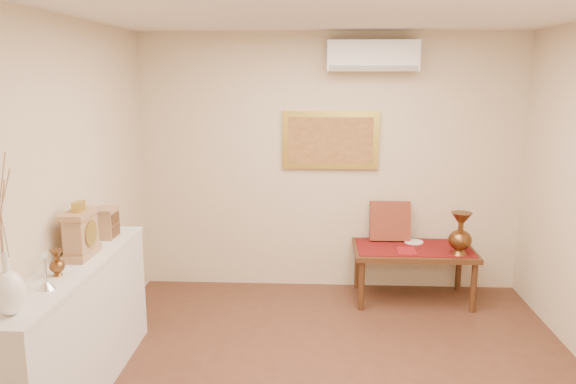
# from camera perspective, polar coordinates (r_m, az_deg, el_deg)

# --- Properties ---
(ceiling) EXTENTS (4.50, 4.50, 0.00)m
(ceiling) POSITION_cam_1_polar(r_m,az_deg,el_deg) (3.64, 5.48, 18.53)
(ceiling) COLOR silver
(ceiling) RESTS_ON ground
(wall_back) EXTENTS (4.00, 0.02, 2.70)m
(wall_back) POSITION_cam_1_polar(r_m,az_deg,el_deg) (5.94, 4.28, 2.90)
(wall_back) COLOR beige
(wall_back) RESTS_ON ground
(wall_left) EXTENTS (0.02, 4.50, 2.70)m
(wall_left) POSITION_cam_1_polar(r_m,az_deg,el_deg) (4.16, -23.64, -1.98)
(wall_left) COLOR beige
(wall_left) RESTS_ON ground
(white_vase) EXTENTS (0.17, 0.17, 0.92)m
(white_vase) POSITION_cam_1_polar(r_m,az_deg,el_deg) (3.36, -27.00, -3.88)
(white_vase) COLOR white
(white_vase) RESTS_ON display_ledge
(candlestick) EXTENTS (0.11, 0.11, 0.23)m
(candlestick) POSITION_cam_1_polar(r_m,az_deg,el_deg) (3.77, -23.46, -7.37)
(candlestick) COLOR silver
(candlestick) RESTS_ON display_ledge
(brass_urn_small) EXTENTS (0.10, 0.10, 0.23)m
(brass_urn_small) POSITION_cam_1_polar(r_m,az_deg,el_deg) (3.98, -22.46, -6.32)
(brass_urn_small) COLOR brown
(brass_urn_small) RESTS_ON display_ledge
(table_cloth) EXTENTS (1.14, 0.59, 0.01)m
(table_cloth) POSITION_cam_1_polar(r_m,az_deg,el_deg) (5.84, 12.65, -5.54)
(table_cloth) COLOR maroon
(table_cloth) RESTS_ON low_table
(brass_urn_tall) EXTENTS (0.22, 0.22, 0.51)m
(brass_urn_tall) POSITION_cam_1_polar(r_m,az_deg,el_deg) (5.66, 17.14, -3.63)
(brass_urn_tall) COLOR brown
(brass_urn_tall) RESTS_ON table_cloth
(plate) EXTENTS (0.19, 0.19, 0.01)m
(plate) POSITION_cam_1_polar(r_m,az_deg,el_deg) (6.00, 12.66, -4.97)
(plate) COLOR white
(plate) RESTS_ON table_cloth
(menu) EXTENTS (0.19, 0.26, 0.01)m
(menu) POSITION_cam_1_polar(r_m,az_deg,el_deg) (5.69, 11.94, -5.88)
(menu) COLOR maroon
(menu) RESTS_ON table_cloth
(cushion) EXTENTS (0.41, 0.18, 0.43)m
(cushion) POSITION_cam_1_polar(r_m,az_deg,el_deg) (5.99, 10.30, -2.90)
(cushion) COLOR #5B1219
(cushion) RESTS_ON table_cloth
(display_ledge) EXTENTS (0.37, 2.02, 0.98)m
(display_ledge) POSITION_cam_1_polar(r_m,az_deg,el_deg) (4.36, -20.57, -13.06)
(display_ledge) COLOR silver
(display_ledge) RESTS_ON floor
(mantel_clock) EXTENTS (0.17, 0.36, 0.41)m
(mantel_clock) POSITION_cam_1_polar(r_m,az_deg,el_deg) (4.31, -20.29, -3.96)
(mantel_clock) COLOR #A87D56
(mantel_clock) RESTS_ON display_ledge
(wooden_chest) EXTENTS (0.16, 0.21, 0.24)m
(wooden_chest) POSITION_cam_1_polar(r_m,az_deg,el_deg) (4.75, -17.96, -2.98)
(wooden_chest) COLOR #A87D56
(wooden_chest) RESTS_ON display_ledge
(low_table) EXTENTS (1.20, 0.70, 0.55)m
(low_table) POSITION_cam_1_polar(r_m,az_deg,el_deg) (5.86, 12.62, -6.18)
(low_table) COLOR #482915
(low_table) RESTS_ON floor
(painting) EXTENTS (1.00, 0.06, 0.60)m
(painting) POSITION_cam_1_polar(r_m,az_deg,el_deg) (5.87, 4.33, 5.27)
(painting) COLOR #B29939
(painting) RESTS_ON wall_back
(ac_unit) EXTENTS (0.90, 0.25, 0.30)m
(ac_unit) POSITION_cam_1_polar(r_m,az_deg,el_deg) (5.76, 8.58, 13.50)
(ac_unit) COLOR silver
(ac_unit) RESTS_ON wall_back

